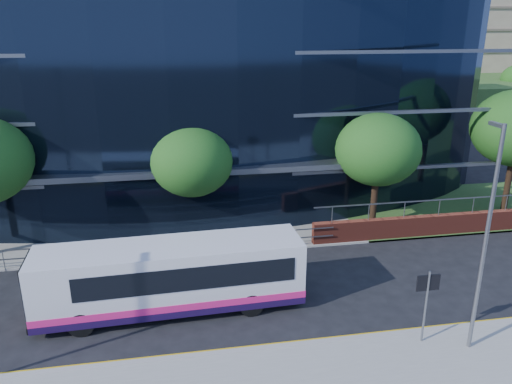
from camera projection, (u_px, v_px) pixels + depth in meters
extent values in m
plane|color=black|center=(290.00, 331.00, 18.84)|extent=(200.00, 200.00, 0.00)
cube|color=gray|center=(296.00, 345.00, 17.88)|extent=(80.00, 0.25, 0.16)
cube|color=gold|center=(295.00, 344.00, 18.09)|extent=(80.00, 0.08, 0.01)
cube|color=gold|center=(294.00, 341.00, 18.23)|extent=(80.00, 0.08, 0.01)
cube|color=gray|center=(140.00, 228.00, 28.08)|extent=(50.00, 8.00, 0.10)
cube|color=black|center=(166.00, 65.00, 37.95)|extent=(38.00, 16.00, 16.00)
cube|color=#595E66|center=(173.00, 172.00, 25.83)|extent=(22.00, 1.20, 0.30)
cube|color=slate|center=(92.00, 244.00, 23.70)|extent=(24.00, 0.05, 0.05)
cube|color=slate|center=(93.00, 253.00, 23.85)|extent=(24.00, 0.05, 0.05)
cylinder|color=slate|center=(93.00, 254.00, 23.86)|extent=(0.04, 0.04, 1.10)
cube|color=#2D511E|center=(407.00, 85.00, 75.65)|extent=(60.00, 42.00, 4.00)
cylinder|color=slate|center=(425.00, 307.00, 17.59)|extent=(0.08, 0.08, 2.80)
cube|color=black|center=(428.00, 283.00, 17.30)|extent=(0.85, 0.06, 0.60)
cylinder|color=black|center=(194.00, 212.00, 26.73)|extent=(0.36, 0.36, 2.86)
ellipsoid|color=#175017|center=(192.00, 161.00, 25.83)|extent=(4.29, 4.29, 3.65)
cylinder|color=black|center=(374.00, 202.00, 27.88)|extent=(0.36, 0.36, 3.08)
ellipsoid|color=#175017|center=(378.00, 150.00, 26.91)|extent=(4.62, 4.62, 3.93)
cylinder|color=black|center=(508.00, 184.00, 30.23)|extent=(0.36, 0.36, 3.52)
cylinder|color=black|center=(406.00, 106.00, 59.57)|extent=(0.36, 0.36, 3.08)
ellipsoid|color=#175017|center=(408.00, 80.00, 58.60)|extent=(4.62, 4.62, 3.93)
cylinder|color=slate|center=(485.00, 244.00, 16.44)|extent=(0.14, 0.14, 8.00)
cube|color=slate|center=(497.00, 125.00, 15.50)|extent=(0.15, 0.70, 0.12)
cube|color=silver|center=(171.00, 275.00, 19.76)|extent=(10.51, 2.75, 2.51)
cube|color=#1E0D38|center=(173.00, 299.00, 20.12)|extent=(10.53, 2.80, 0.28)
cube|color=#E02070|center=(172.00, 293.00, 20.02)|extent=(10.53, 2.80, 0.28)
cube|color=black|center=(185.00, 265.00, 19.75)|extent=(8.43, 2.72, 0.95)
cube|color=black|center=(29.00, 286.00, 18.67)|extent=(0.15, 2.04, 1.47)
cube|color=black|center=(26.00, 265.00, 18.39)|extent=(0.17, 1.95, 0.38)
cube|color=yellow|center=(26.00, 262.00, 18.60)|extent=(0.08, 1.04, 0.21)
cube|color=black|center=(34.00, 316.00, 19.09)|extent=(0.18, 2.28, 0.23)
cylinder|color=black|center=(81.00, 324.00, 18.45)|extent=(0.96, 0.32, 0.95)
cylinder|color=black|center=(251.00, 305.00, 19.73)|extent=(0.96, 0.32, 0.95)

